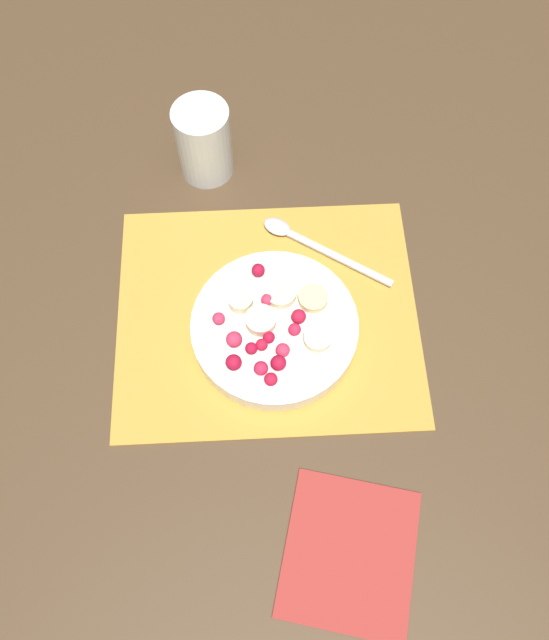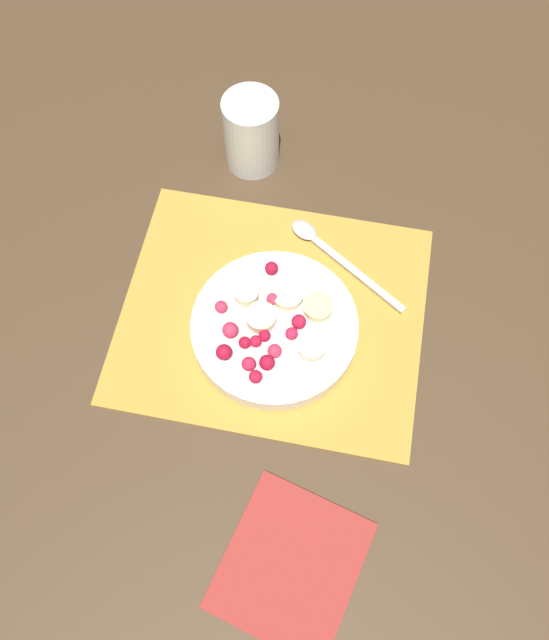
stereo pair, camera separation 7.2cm
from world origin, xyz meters
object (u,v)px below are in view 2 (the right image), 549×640
object	(u,v)px
drinking_glass	(251,133)
fruit_bowl	(274,326)
napkin	(291,565)
spoon	(326,248)

from	to	relation	value
drinking_glass	fruit_bowl	bearing A→B (deg)	107.38
napkin	fruit_bowl	bearing A→B (deg)	-75.34
fruit_bowl	spoon	size ratio (longest dim) A/B	1.21
spoon	napkin	distance (m)	0.38
drinking_glass	napkin	bearing A→B (deg)	106.04
napkin	drinking_glass	bearing A→B (deg)	-73.96
fruit_bowl	spoon	xyz separation A→B (m)	(-0.04, -0.13, -0.01)
fruit_bowl	napkin	bearing A→B (deg)	104.66
spoon	drinking_glass	bearing A→B (deg)	-13.14
fruit_bowl	drinking_glass	size ratio (longest dim) A/B	1.87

